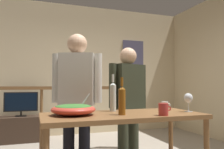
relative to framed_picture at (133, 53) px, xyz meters
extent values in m
cube|color=beige|center=(-1.27, 0.06, -0.41)|extent=(4.95, 0.10, 2.86)
cube|color=#514F6F|center=(0.00, 0.00, 0.00)|extent=(0.53, 0.03, 0.61)
cylinder|color=brown|center=(-2.14, -1.33, -1.34)|extent=(0.04, 0.04, 1.00)
cylinder|color=brown|center=(-1.46, -1.33, -1.34)|extent=(0.04, 0.04, 1.00)
cylinder|color=brown|center=(-0.78, -1.33, -1.34)|extent=(0.04, 0.04, 1.00)
cube|color=brown|center=(-2.14, -1.33, -0.81)|extent=(2.79, 0.07, 0.05)
cube|color=brown|center=(-0.78, -1.33, -1.29)|extent=(0.10, 0.10, 1.10)
cube|color=#38281E|center=(-2.48, -0.29, -1.60)|extent=(0.90, 0.40, 0.47)
cube|color=black|center=(-2.48, -0.29, -1.35)|extent=(0.20, 0.12, 0.02)
cylinder|color=black|center=(-2.48, -0.29, -1.30)|extent=(0.03, 0.03, 0.08)
cube|color=black|center=(-2.48, -0.32, -1.08)|extent=(0.61, 0.06, 0.36)
cube|color=black|center=(-2.48, -0.35, -1.08)|extent=(0.56, 0.01, 0.33)
cube|color=brown|center=(-1.46, -3.00, -1.05)|extent=(1.49, 0.66, 0.04)
cylinder|color=brown|center=(-0.75, -2.71, -1.45)|extent=(0.05, 0.05, 0.77)
ellipsoid|color=#CC3D2D|center=(-1.92, -2.96, -0.98)|extent=(0.39, 0.39, 0.10)
ellipsoid|color=#38702D|center=(-1.92, -2.96, -0.96)|extent=(0.32, 0.32, 0.04)
cylinder|color=silver|center=(-1.84, -2.96, -0.94)|extent=(0.15, 0.01, 0.20)
cylinder|color=silver|center=(-0.79, -3.08, -1.03)|extent=(0.08, 0.08, 0.01)
cylinder|color=silver|center=(-0.79, -3.08, -0.98)|extent=(0.01, 0.01, 0.09)
ellipsoid|color=silver|center=(-0.79, -3.08, -0.89)|extent=(0.09, 0.09, 0.10)
cylinder|color=silver|center=(-1.49, -2.79, -0.90)|extent=(0.06, 0.06, 0.27)
cone|color=silver|center=(-1.49, -2.79, -0.75)|extent=(0.06, 0.06, 0.03)
cylinder|color=silver|center=(-1.49, -2.79, -0.69)|extent=(0.02, 0.02, 0.08)
cylinder|color=brown|center=(-1.50, -3.08, -0.92)|extent=(0.06, 0.06, 0.23)
cone|color=brown|center=(-1.50, -3.08, -0.79)|extent=(0.06, 0.06, 0.03)
cylinder|color=brown|center=(-1.50, -3.08, -0.73)|extent=(0.02, 0.02, 0.08)
cylinder|color=white|center=(-0.92, -2.85, -0.99)|extent=(0.07, 0.07, 0.09)
torus|color=white|center=(-0.87, -2.85, -0.98)|extent=(0.05, 0.01, 0.05)
cylinder|color=#B7332D|center=(-1.17, -3.24, -0.98)|extent=(0.09, 0.09, 0.11)
torus|color=#B7332D|center=(-1.12, -3.24, -0.97)|extent=(0.05, 0.01, 0.05)
cylinder|color=black|center=(-1.70, -2.40, -1.42)|extent=(0.13, 0.13, 0.84)
cylinder|color=black|center=(-1.86, -2.34, -1.42)|extent=(0.13, 0.13, 0.84)
cube|color=beige|center=(-1.78, -2.37, -0.70)|extent=(0.44, 0.34, 0.60)
cylinder|color=beige|center=(-1.55, -2.46, -0.68)|extent=(0.09, 0.09, 0.57)
cylinder|color=beige|center=(-2.01, -2.28, -0.68)|extent=(0.09, 0.09, 0.57)
sphere|color=#D8A884|center=(-1.78, -2.37, -0.28)|extent=(0.23, 0.23, 0.23)
cylinder|color=#2D3323|center=(-1.05, -2.34, -1.45)|extent=(0.13, 0.13, 0.78)
cylinder|color=#2D3323|center=(-1.22, -2.40, -1.45)|extent=(0.13, 0.13, 0.78)
cube|color=#2D3323|center=(-1.14, -2.37, -0.78)|extent=(0.46, 0.35, 0.55)
cylinder|color=#2D3323|center=(-0.90, -2.28, -0.77)|extent=(0.09, 0.09, 0.52)
cylinder|color=#2D3323|center=(-1.37, -2.46, -0.77)|extent=(0.09, 0.09, 0.52)
sphere|color=#D8A884|center=(-1.14, -2.37, -0.40)|extent=(0.21, 0.21, 0.21)
camera|label=1|loc=(-2.25, -5.00, -0.76)|focal=36.55mm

